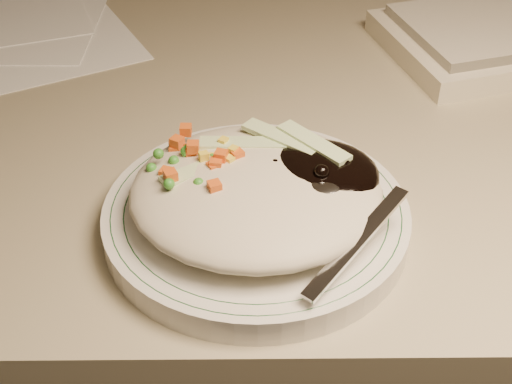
{
  "coord_description": "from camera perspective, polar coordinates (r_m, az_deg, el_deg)",
  "views": [
    {
      "loc": [
        -0.06,
        0.73,
        1.11
      ],
      "look_at": [
        -0.06,
        1.16,
        0.78
      ],
      "focal_mm": 50.0,
      "sensor_mm": 36.0,
      "label": 1
    }
  ],
  "objects": [
    {
      "name": "meal",
      "position": [
        0.54,
        0.46,
        0.42
      ],
      "size": [
        0.21,
        0.19,
        0.05
      ],
      "color": "#BEB69A",
      "rests_on": "plate"
    },
    {
      "name": "plate",
      "position": [
        0.56,
        -0.0,
        -2.09
      ],
      "size": [
        0.24,
        0.24,
        0.02
      ],
      "primitive_type": "cylinder",
      "color": "silver",
      "rests_on": "desk"
    },
    {
      "name": "plate_rim",
      "position": [
        0.55,
        0.0,
        -1.3
      ],
      "size": [
        0.23,
        0.23,
        0.0
      ],
      "color": "#144723",
      "rests_on": "plate"
    },
    {
      "name": "desk",
      "position": [
        0.87,
        3.72,
        -3.28
      ],
      "size": [
        1.4,
        0.7,
        0.74
      ],
      "color": "gray",
      "rests_on": "ground"
    }
  ]
}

